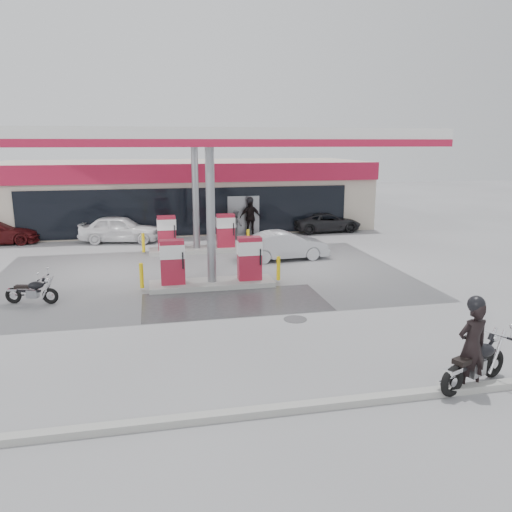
{
  "coord_description": "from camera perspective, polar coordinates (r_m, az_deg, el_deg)",
  "views": [
    {
      "loc": [
        -2.03,
        -15.5,
        5.16
      ],
      "look_at": [
        1.51,
        1.38,
        1.2
      ],
      "focal_mm": 35.0,
      "sensor_mm": 36.0,
      "label": 1
    }
  ],
  "objects": [
    {
      "name": "ground",
      "position": [
        16.46,
        -4.19,
        -5.37
      ],
      "size": [
        90.0,
        90.0,
        0.0
      ],
      "primitive_type": "plane",
      "color": "gray",
      "rests_on": "ground"
    },
    {
      "name": "wet_patch",
      "position": [
        16.53,
        -2.47,
        -5.27
      ],
      "size": [
        6.0,
        3.0,
        0.0
      ],
      "primitive_type": "cube",
      "color": "#4C4C4F",
      "rests_on": "ground"
    },
    {
      "name": "drain_cover",
      "position": [
        15.0,
        4.51,
        -7.21
      ],
      "size": [
        0.7,
        0.7,
        0.01
      ],
      "primitive_type": "cylinder",
      "color": "#38383A",
      "rests_on": "ground"
    },
    {
      "name": "kerb",
      "position": [
        10.11,
        1.41,
        -17.27
      ],
      "size": [
        28.0,
        0.25,
        0.15
      ],
      "primitive_type": "cube",
      "color": "gray",
      "rests_on": "ground"
    },
    {
      "name": "store_building",
      "position": [
        31.66,
        -8.17,
        7.08
      ],
      "size": [
        22.0,
        8.22,
        4.0
      ],
      "color": "#C0B3A0",
      "rests_on": "ground"
    },
    {
      "name": "canopy",
      "position": [
        20.6,
        -6.37,
        13.15
      ],
      "size": [
        16.0,
        10.02,
        5.51
      ],
      "color": "silver",
      "rests_on": "ground"
    },
    {
      "name": "pump_island_near",
      "position": [
        18.17,
        -5.08,
        -1.3
      ],
      "size": [
        5.14,
        1.3,
        1.78
      ],
      "color": "#9E9E99",
      "rests_on": "ground"
    },
    {
      "name": "pump_island_far",
      "position": [
        24.01,
        -6.8,
        2.15
      ],
      "size": [
        5.14,
        1.3,
        1.78
      ],
      "color": "#9E9E99",
      "rests_on": "ground"
    },
    {
      "name": "main_motorcycle",
      "position": [
        11.91,
        23.76,
        -11.26
      ],
      "size": [
        2.08,
        1.1,
        1.13
      ],
      "rotation": [
        0.0,
        0.0,
        0.4
      ],
      "color": "black",
      "rests_on": "ground"
    },
    {
      "name": "biker_main",
      "position": [
        11.58,
        23.46,
        -9.41
      ],
      "size": [
        0.75,
        0.54,
        1.94
      ],
      "primitive_type": "imported",
      "rotation": [
        0.0,
        0.0,
        3.25
      ],
      "color": "black",
      "rests_on": "ground"
    },
    {
      "name": "parked_motorcycle",
      "position": [
        17.8,
        -24.18,
        -3.75
      ],
      "size": [
        1.74,
        0.79,
        0.91
      ],
      "rotation": [
        0.0,
        0.0,
        -0.24
      ],
      "color": "black",
      "rests_on": "ground"
    },
    {
      "name": "sedan_white",
      "position": [
        27.13,
        -15.29,
        3.01
      ],
      "size": [
        4.38,
        2.39,
        1.41
      ],
      "primitive_type": "imported",
      "rotation": [
        0.0,
        0.0,
        1.39
      ],
      "color": "white",
      "rests_on": "ground"
    },
    {
      "name": "attendant",
      "position": [
        27.02,
        -2.31,
        3.62
      ],
      "size": [
        0.84,
        0.94,
        1.59
      ],
      "primitive_type": "imported",
      "rotation": [
        0.0,
        0.0,
        1.94
      ],
      "color": "#56575B",
      "rests_on": "ground"
    },
    {
      "name": "hatchback_silver",
      "position": [
        22.34,
        3.33,
        1.21
      ],
      "size": [
        3.94,
        1.62,
        1.27
      ],
      "primitive_type": "imported",
      "rotation": [
        0.0,
        0.0,
        1.64
      ],
      "color": "#B1B4BA",
      "rests_on": "ground"
    },
    {
      "name": "parked_car_right",
      "position": [
        29.62,
        8.06,
        3.87
      ],
      "size": [
        4.17,
        2.13,
        1.13
      ],
      "primitive_type": "imported",
      "rotation": [
        0.0,
        0.0,
        1.64
      ],
      "color": "black",
      "rests_on": "ground"
    },
    {
      "name": "biker_walking",
      "position": [
        27.88,
        -0.67,
        4.4
      ],
      "size": [
        1.25,
        0.62,
        2.06
      ],
      "primitive_type": "imported",
      "rotation": [
        0.0,
        0.0,
        0.1
      ],
      "color": "black",
      "rests_on": "ground"
    }
  ]
}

